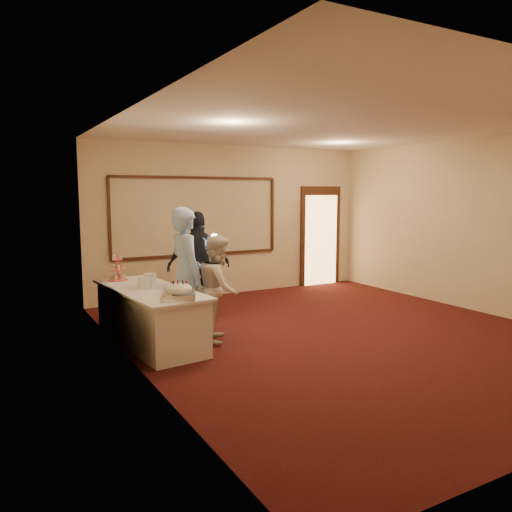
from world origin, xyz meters
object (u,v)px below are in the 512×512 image
at_px(pavlova_tray, 179,291).
at_px(cupcake_stand, 118,270).
at_px(tart, 176,289).
at_px(man, 186,274).
at_px(guest, 199,266).
at_px(plate_stack_b, 150,279).
at_px(buffet_table, 150,316).
at_px(woman, 219,288).
at_px(plate_stack_a, 145,283).

bearing_deg(pavlova_tray, cupcake_stand, 102.27).
distance_m(cupcake_stand, tart, 1.31).
height_order(cupcake_stand, man, man).
bearing_deg(guest, cupcake_stand, 11.69).
bearing_deg(plate_stack_b, pavlova_tray, -89.37).
xyz_separation_m(buffet_table, plate_stack_b, (0.12, 0.34, 0.46)).
distance_m(man, woman, 0.49).
bearing_deg(plate_stack_b, woman, -38.22).
distance_m(buffet_table, guest, 1.52).
bearing_deg(plate_stack_b, cupcake_stand, 124.69).
height_order(buffet_table, tart, tart).
relative_size(tart, woman, 0.20).
bearing_deg(guest, pavlova_tray, 68.53).
bearing_deg(man, tart, 137.12).
distance_m(cupcake_stand, plate_stack_b, 0.61).
distance_m(buffet_table, woman, 1.01).
bearing_deg(guest, woman, 88.62).
bearing_deg(plate_stack_b, plate_stack_a, -120.06).
relative_size(plate_stack_a, guest, 0.10).
bearing_deg(pavlova_tray, woman, 33.85).
relative_size(pavlova_tray, cupcake_stand, 1.47).
bearing_deg(cupcake_stand, woman, -44.62).
relative_size(cupcake_stand, man, 0.22).
xyz_separation_m(pavlova_tray, guest, (0.97, 1.72, 0.03)).
distance_m(plate_stack_b, man, 0.57).
distance_m(pavlova_tray, guest, 1.97).
distance_m(plate_stack_a, guest, 1.45).
xyz_separation_m(plate_stack_b, man, (0.39, -0.41, 0.09)).
height_order(cupcake_stand, guest, guest).
xyz_separation_m(plate_stack_a, guest, (1.16, 0.88, 0.04)).
bearing_deg(plate_stack_b, guest, 30.44).
bearing_deg(woman, man, 92.87).
xyz_separation_m(tart, woman, (0.67, 0.11, -0.06)).
bearing_deg(cupcake_stand, pavlova_tray, -77.73).
bearing_deg(guest, buffet_table, 47.65).
xyz_separation_m(tart, guest, (0.87, 1.30, 0.09)).
bearing_deg(pavlova_tray, plate_stack_b, 90.63).
bearing_deg(man, cupcake_stand, 36.26).
bearing_deg(plate_stack_b, buffet_table, -109.76).
xyz_separation_m(cupcake_stand, woman, (1.13, -1.11, -0.18)).
distance_m(buffet_table, cupcake_stand, 1.01).
bearing_deg(pavlova_tray, guest, 60.46).
bearing_deg(man, buffet_table, 79.21).
bearing_deg(pavlova_tray, man, 62.91).
relative_size(cupcake_stand, tart, 1.45).
distance_m(pavlova_tray, tart, 0.43).
bearing_deg(plate_stack_b, tart, -80.75).
bearing_deg(plate_stack_a, guest, 37.13).
bearing_deg(woman, tart, 129.68).
bearing_deg(man, plate_stack_b, 40.79).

